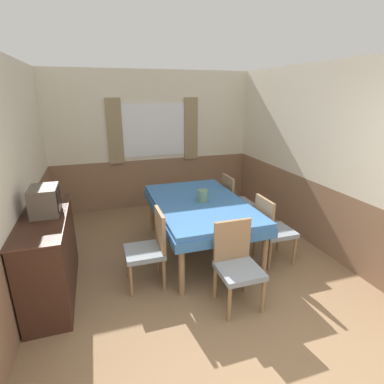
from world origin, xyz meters
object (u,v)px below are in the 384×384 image
(chair_left_near, at_px, (150,246))
(tv, at_px, (45,200))
(vase, at_px, (203,196))
(chair_right_near, at_px, (271,228))
(chair_right_far, at_px, (234,200))
(chair_head_near, at_px, (237,262))
(dining_table, at_px, (200,208))
(sideboard, at_px, (50,255))

(chair_left_near, xyz_separation_m, tv, (-1.07, 0.24, 0.61))
(vase, bearing_deg, chair_right_near, -36.10)
(chair_left_near, height_order, vase, vase)
(chair_right_far, distance_m, vase, 1.02)
(chair_head_near, relative_size, tv, 2.37)
(dining_table, distance_m, chair_head_near, 1.20)
(dining_table, distance_m, sideboard, 1.96)
(chair_left_near, distance_m, vase, 1.08)
(dining_table, bearing_deg, tv, -170.07)
(chair_right_near, distance_m, chair_right_far, 1.14)
(chair_right_far, bearing_deg, tv, -71.59)
(chair_head_near, height_order, sideboard, sideboard)
(chair_right_near, height_order, chair_head_near, same)
(chair_right_far, bearing_deg, vase, -53.48)
(chair_right_far, height_order, vase, vase)
(chair_right_far, relative_size, tv, 2.37)
(chair_right_near, distance_m, tv, 2.77)
(chair_right_near, bearing_deg, sideboard, -93.44)
(dining_table, height_order, vase, vase)
(chair_right_near, xyz_separation_m, tv, (-2.70, 0.24, 0.61))
(vase, bearing_deg, dining_table, 174.17)
(chair_head_near, bearing_deg, sideboard, -22.43)
(dining_table, bearing_deg, vase, -5.83)
(chair_right_near, distance_m, chair_head_near, 1.03)
(chair_right_near, bearing_deg, chair_left_near, -90.00)
(chair_right_near, bearing_deg, vase, -126.10)
(dining_table, xyz_separation_m, chair_right_near, (0.81, -0.57, -0.17))
(sideboard, distance_m, vase, 2.02)
(sideboard, bearing_deg, vase, 11.58)
(chair_head_near, distance_m, chair_left_near, 1.03)
(sideboard, bearing_deg, dining_table, 11.96)
(chair_head_near, bearing_deg, chair_right_far, -114.86)
(chair_right_far, xyz_separation_m, sideboard, (-2.72, -0.97, -0.01))
(chair_right_near, relative_size, vase, 5.60)
(dining_table, height_order, chair_right_far, chair_right_far)
(chair_head_near, bearing_deg, dining_table, -90.00)
(chair_left_near, bearing_deg, sideboard, 81.47)
(dining_table, xyz_separation_m, chair_left_near, (-0.81, -0.57, -0.17))
(dining_table, distance_m, chair_right_near, 1.01)
(dining_table, xyz_separation_m, vase, (0.04, -0.00, 0.18))
(chair_right_near, relative_size, sideboard, 0.63)
(dining_table, bearing_deg, chair_right_near, -34.86)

